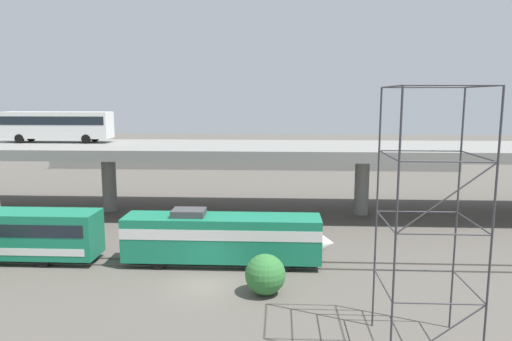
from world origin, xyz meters
name	(u,v)px	position (x,y,z in m)	size (l,w,h in m)	color
ground_plane	(205,285)	(0.00, 0.00, 0.00)	(260.00, 260.00, 0.00)	#565149
rail_strip_near	(212,267)	(0.00, 3.28, 0.06)	(110.00, 0.12, 0.12)	#59544C
rail_strip_far	(215,260)	(0.00, 4.72, 0.06)	(110.00, 0.12, 0.12)	#59544C
train_locomotive	(232,236)	(1.43, 4.00, 2.19)	(15.47, 3.04, 4.18)	#197A56
highway_overpass	(234,151)	(0.00, 20.00, 6.66)	(96.00, 12.27, 7.35)	gray
transit_bus_on_overpass	(57,124)	(-19.80, 21.71, 9.41)	(12.00, 2.68, 3.40)	silver
scaffolding_tower	(430,213)	(12.09, -7.29, 6.90)	(4.23, 4.23, 12.88)	#38383D
pier_parking_lot	(253,162)	(0.00, 55.00, 0.74)	(70.53, 10.22, 1.49)	gray
parked_car_0	(247,155)	(-0.95, 52.89, 2.26)	(4.01, 1.95, 1.50)	silver
parked_car_1	(218,153)	(-6.40, 55.70, 2.26)	(4.62, 1.99, 1.50)	maroon
parked_car_2	(108,152)	(-27.03, 55.98, 2.26)	(4.07, 1.95, 1.50)	black
parked_car_3	(298,153)	(8.19, 55.60, 2.26)	(4.36, 1.86, 1.50)	#9E998C
parked_car_4	(353,154)	(18.04, 55.27, 2.26)	(4.26, 1.98, 1.50)	#9E998C
parked_car_5	(271,153)	(3.24, 55.50, 2.26)	(4.13, 1.85, 1.50)	navy
parked_car_6	(419,155)	(29.32, 54.15, 2.26)	(4.46, 1.99, 1.50)	black
harbor_water	(258,152)	(0.00, 78.00, 0.00)	(140.00, 36.00, 0.01)	#2D5170
shrub_right	(265,274)	(4.05, -1.20, 1.29)	(2.58, 2.58, 2.58)	#327435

